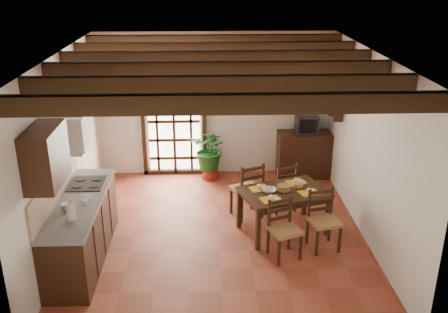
{
  "coord_description": "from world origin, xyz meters",
  "views": [
    {
      "loc": [
        -0.17,
        -6.85,
        4.0
      ],
      "look_at": [
        0.1,
        0.4,
        1.15
      ],
      "focal_mm": 40.0,
      "sensor_mm": 36.0,
      "label": 1
    }
  ],
  "objects_px": {
    "sideboard": "(305,154)",
    "crt_tv": "(307,123)",
    "chair_far_right": "(282,195)",
    "potted_plant": "(211,151)",
    "dining_table": "(284,196)",
    "chair_near_left": "(284,240)",
    "chair_far_left": "(247,199)",
    "kitchen_counter": "(81,229)",
    "pendant_lamp": "(287,102)",
    "chair_near_right": "(323,231)"
  },
  "relations": [
    {
      "from": "dining_table",
      "to": "potted_plant",
      "type": "relative_size",
      "value": 0.69
    },
    {
      "from": "chair_far_left",
      "to": "pendant_lamp",
      "type": "relative_size",
      "value": 1.16
    },
    {
      "from": "chair_near_left",
      "to": "sideboard",
      "type": "distance_m",
      "value": 3.02
    },
    {
      "from": "dining_table",
      "to": "sideboard",
      "type": "relative_size",
      "value": 1.41
    },
    {
      "from": "chair_far_left",
      "to": "pendant_lamp",
      "type": "bearing_deg",
      "value": 116.99
    },
    {
      "from": "pendant_lamp",
      "to": "dining_table",
      "type": "bearing_deg",
      "value": -90.0
    },
    {
      "from": "pendant_lamp",
      "to": "kitchen_counter",
      "type": "bearing_deg",
      "value": -165.6
    },
    {
      "from": "kitchen_counter",
      "to": "chair_near_left",
      "type": "bearing_deg",
      "value": -1.42
    },
    {
      "from": "sideboard",
      "to": "chair_near_left",
      "type": "bearing_deg",
      "value": -106.92
    },
    {
      "from": "sideboard",
      "to": "crt_tv",
      "type": "bearing_deg",
      "value": -90.78
    },
    {
      "from": "chair_near_left",
      "to": "chair_far_right",
      "type": "height_order",
      "value": "chair_far_right"
    },
    {
      "from": "dining_table",
      "to": "chair_far_right",
      "type": "distance_m",
      "value": 0.81
    },
    {
      "from": "dining_table",
      "to": "sideboard",
      "type": "xyz_separation_m",
      "value": [
        0.75,
        2.16,
        -0.16
      ]
    },
    {
      "from": "dining_table",
      "to": "chair_near_right",
      "type": "xyz_separation_m",
      "value": [
        0.52,
        -0.52,
        -0.33
      ]
    },
    {
      "from": "chair_near_left",
      "to": "chair_far_left",
      "type": "relative_size",
      "value": 0.89
    },
    {
      "from": "dining_table",
      "to": "pendant_lamp",
      "type": "bearing_deg",
      "value": 71.03
    },
    {
      "from": "chair_near_left",
      "to": "chair_near_right",
      "type": "height_order",
      "value": "chair_near_right"
    },
    {
      "from": "chair_far_right",
      "to": "pendant_lamp",
      "type": "height_order",
      "value": "pendant_lamp"
    },
    {
      "from": "kitchen_counter",
      "to": "chair_far_right",
      "type": "bearing_deg",
      "value": 24.51
    },
    {
      "from": "chair_far_right",
      "to": "potted_plant",
      "type": "relative_size",
      "value": 0.4
    },
    {
      "from": "chair_far_right",
      "to": "potted_plant",
      "type": "distance_m",
      "value": 1.86
    },
    {
      "from": "chair_near_right",
      "to": "sideboard",
      "type": "relative_size",
      "value": 0.85
    },
    {
      "from": "dining_table",
      "to": "crt_tv",
      "type": "bearing_deg",
      "value": 51.95
    },
    {
      "from": "kitchen_counter",
      "to": "dining_table",
      "type": "height_order",
      "value": "kitchen_counter"
    },
    {
      "from": "chair_far_right",
      "to": "sideboard",
      "type": "distance_m",
      "value": 1.58
    },
    {
      "from": "chair_near_left",
      "to": "dining_table",
      "type": "bearing_deg",
      "value": 61.93
    },
    {
      "from": "potted_plant",
      "to": "chair_near_right",
      "type": "bearing_deg",
      "value": -58.39
    },
    {
      "from": "chair_far_left",
      "to": "potted_plant",
      "type": "height_order",
      "value": "potted_plant"
    },
    {
      "from": "kitchen_counter",
      "to": "pendant_lamp",
      "type": "xyz_separation_m",
      "value": [
        2.97,
        0.76,
        1.6
      ]
    },
    {
      "from": "chair_near_left",
      "to": "crt_tv",
      "type": "xyz_separation_m",
      "value": [
        0.84,
        2.89,
        0.82
      ]
    },
    {
      "from": "chair_near_right",
      "to": "chair_far_left",
      "type": "bearing_deg",
      "value": 122.46
    },
    {
      "from": "chair_far_right",
      "to": "potted_plant",
      "type": "height_order",
      "value": "potted_plant"
    },
    {
      "from": "sideboard",
      "to": "pendant_lamp",
      "type": "distance_m",
      "value": 2.73
    },
    {
      "from": "chair_near_left",
      "to": "chair_near_right",
      "type": "xyz_separation_m",
      "value": [
        0.62,
        0.21,
        0.01
      ]
    },
    {
      "from": "dining_table",
      "to": "kitchen_counter",
      "type": "bearing_deg",
      "value": 173.61
    },
    {
      "from": "chair_near_right",
      "to": "crt_tv",
      "type": "height_order",
      "value": "crt_tv"
    },
    {
      "from": "crt_tv",
      "to": "sideboard",
      "type": "bearing_deg",
      "value": 91.37
    },
    {
      "from": "dining_table",
      "to": "chair_far_right",
      "type": "bearing_deg",
      "value": 63.9
    },
    {
      "from": "kitchen_counter",
      "to": "potted_plant",
      "type": "xyz_separation_m",
      "value": [
        1.86,
        2.79,
        0.1
      ]
    },
    {
      "from": "sideboard",
      "to": "kitchen_counter",
      "type": "bearing_deg",
      "value": -143.51
    },
    {
      "from": "chair_far_right",
      "to": "pendant_lamp",
      "type": "distance_m",
      "value": 1.91
    },
    {
      "from": "chair_near_left",
      "to": "chair_far_left",
      "type": "bearing_deg",
      "value": 87.95
    },
    {
      "from": "dining_table",
      "to": "chair_far_right",
      "type": "height_order",
      "value": "chair_far_right"
    },
    {
      "from": "chair_near_right",
      "to": "kitchen_counter",
      "type": "bearing_deg",
      "value": 169.69
    },
    {
      "from": "chair_near_right",
      "to": "crt_tv",
      "type": "relative_size",
      "value": 2.09
    },
    {
      "from": "chair_near_left",
      "to": "chair_far_left",
      "type": "distance_m",
      "value": 1.33
    },
    {
      "from": "chair_near_left",
      "to": "crt_tv",
      "type": "height_order",
      "value": "crt_tv"
    },
    {
      "from": "potted_plant",
      "to": "dining_table",
      "type": "bearing_deg",
      "value": -62.53
    },
    {
      "from": "chair_near_right",
      "to": "chair_far_left",
      "type": "xyz_separation_m",
      "value": [
        -1.04,
        1.04,
        0.02
      ]
    },
    {
      "from": "kitchen_counter",
      "to": "chair_far_left",
      "type": "height_order",
      "value": "kitchen_counter"
    }
  ]
}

